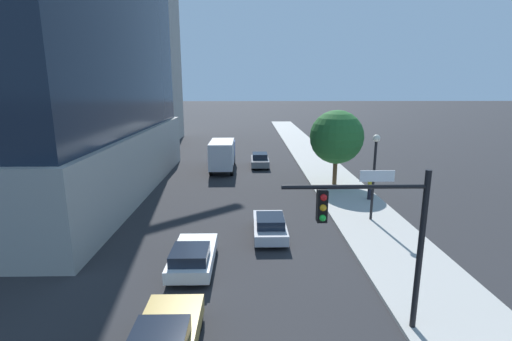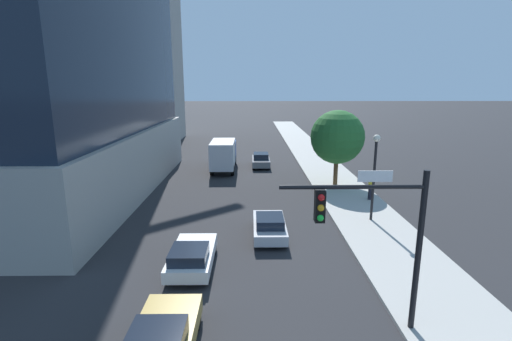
% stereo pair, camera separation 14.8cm
% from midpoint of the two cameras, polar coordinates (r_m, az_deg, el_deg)
% --- Properties ---
extents(sidewalk, '(4.52, 120.00, 0.15)m').
position_cam_midpoint_polar(sidewalk, '(28.86, 13.95, -4.10)').
color(sidewalk, '#B2AFA8').
rests_on(sidewalk, ground).
extents(construction_building, '(19.16, 13.28, 35.44)m').
position_cam_midpoint_polar(construction_building, '(59.66, -18.79, 19.28)').
color(construction_building, '#9E9B93').
rests_on(construction_building, ground).
extents(traffic_light_pole, '(4.75, 0.48, 5.59)m').
position_cam_midpoint_polar(traffic_light_pole, '(12.75, 17.68, -7.75)').
color(traffic_light_pole, black).
rests_on(traffic_light_pole, sidewalk).
extents(street_lamp, '(0.44, 0.44, 5.34)m').
position_cam_midpoint_polar(street_lamp, '(23.59, 17.60, 0.95)').
color(street_lamp, black).
rests_on(street_lamp, sidewalk).
extents(street_tree, '(4.43, 4.43, 6.26)m').
position_cam_midpoint_polar(street_tree, '(31.44, 12.15, 5.05)').
color(street_tree, brown).
rests_on(street_tree, sidewalk).
extents(car_gray, '(1.81, 4.05, 1.45)m').
position_cam_midpoint_polar(car_gray, '(38.82, 0.49, 1.61)').
color(car_gray, slate).
rests_on(car_gray, ground).
extents(car_silver, '(1.79, 4.19, 1.33)m').
position_cam_midpoint_polar(car_silver, '(21.04, 1.92, -8.49)').
color(car_silver, '#B7B7BC').
rests_on(car_silver, ground).
extents(car_white, '(1.92, 4.17, 1.33)m').
position_cam_midpoint_polar(car_white, '(17.77, -9.98, -12.87)').
color(car_white, silver).
rests_on(car_white, ground).
extents(box_truck, '(2.26, 7.10, 3.08)m').
position_cam_midpoint_polar(box_truck, '(37.16, -5.27, 2.65)').
color(box_truck, '#1E4799').
rests_on(box_truck, ground).
extents(pedestrian_yellow_shirt, '(0.34, 0.34, 1.80)m').
position_cam_midpoint_polar(pedestrian_yellow_shirt, '(28.41, 16.96, -2.46)').
color(pedestrian_yellow_shirt, black).
rests_on(pedestrian_yellow_shirt, sidewalk).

